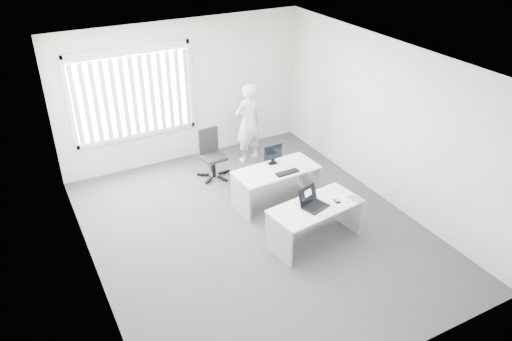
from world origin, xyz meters
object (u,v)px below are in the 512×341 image
desk_far (276,179)px  laptop (316,199)px  person (248,123)px  office_chair (213,162)px  desk_near (315,215)px  monitor (273,154)px

desk_far → laptop: 1.34m
person → office_chair: bearing=5.7°
desk_far → laptop: size_ratio=3.93×
office_chair → desk_far: bearing=-70.2°
desk_near → monitor: 1.51m
desk_near → desk_far: bearing=80.8°
laptop → desk_far: bearing=69.5°
office_chair → monitor: bearing=-64.7°
monitor → laptop: bearing=-95.4°
office_chair → monitor: 1.45m
office_chair → person: bearing=12.3°
person → monitor: size_ratio=4.66×
desk_near → person: (0.34, 2.90, 0.35)m
desk_far → person: 1.71m
desk_far → office_chair: size_ratio=1.55×
office_chair → monitor: monitor is taller
office_chair → monitor: size_ratio=2.72×
office_chair → person: (0.91, 0.26, 0.52)m
person → desk_far: bearing=69.1°
person → laptop: size_ratio=4.36×
desk_near → laptop: (-0.04, -0.05, 0.33)m
desk_far → person: (0.31, 1.65, 0.35)m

